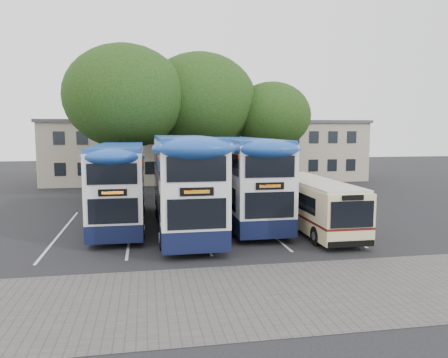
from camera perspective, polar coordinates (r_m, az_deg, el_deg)
name	(u,v)px	position (r m, az deg, el deg)	size (l,w,h in m)	color
ground	(294,249)	(19.82, 9.14, -8.98)	(120.00, 120.00, 0.00)	black
paving_strip	(287,293)	(14.70, 8.17, -14.51)	(40.00, 6.00, 0.01)	#595654
bay_lines	(197,227)	(23.75, -3.56, -6.31)	(14.12, 11.00, 0.01)	silver
depot_building	(208,150)	(45.50, -2.10, 3.82)	(32.40, 8.40, 6.20)	#B0A58E
lamp_post	(285,131)	(39.95, 7.94, 6.17)	(0.25, 1.05, 9.06)	gray
tree_left	(125,97)	(34.14, -12.80, 10.43)	(9.15, 9.15, 11.61)	black
tree_mid	(200,101)	(36.55, -3.15, 10.13)	(9.27, 9.27, 11.54)	black
tree_right	(272,116)	(37.19, 6.23, 8.22)	(6.59, 6.59, 9.23)	black
bus_dd_left	(120,181)	(24.61, -13.45, -0.27)	(2.57, 10.62, 4.42)	#0E1433
bus_dd_mid	(184,179)	(22.95, -5.27, 0.05)	(2.85, 11.75, 4.90)	#0E1433
bus_dd_right	(242,176)	(25.06, 2.36, 0.43)	(2.77, 11.40, 4.75)	#0E1433
bus_single	(312,201)	(23.39, 11.46, -2.89)	(2.26, 8.88, 2.65)	beige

